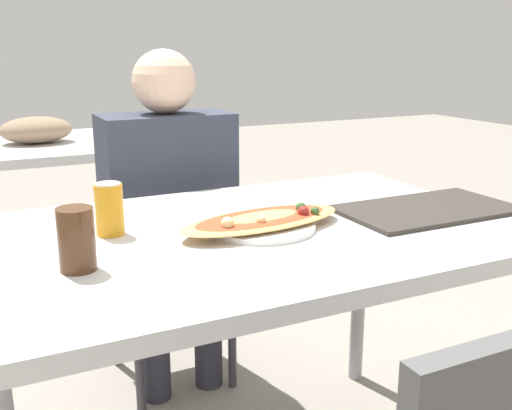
# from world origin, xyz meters

# --- Properties ---
(dining_table) EXTENTS (1.33, 0.85, 0.77)m
(dining_table) POSITION_xyz_m (0.00, 0.00, 0.69)
(dining_table) COLOR silver
(dining_table) RESTS_ON ground_plane
(chair_far_seated) EXTENTS (0.40, 0.40, 0.91)m
(chair_far_seated) POSITION_xyz_m (0.00, 0.76, 0.51)
(chair_far_seated) COLOR #4C4C4C
(chair_far_seated) RESTS_ON ground_plane
(person_seated) EXTENTS (0.44, 0.25, 1.19)m
(person_seated) POSITION_xyz_m (0.00, 0.64, 0.71)
(person_seated) COLOR #2D2D38
(person_seated) RESTS_ON ground_plane
(pizza_main) EXTENTS (0.46, 0.26, 0.05)m
(pizza_main) POSITION_xyz_m (0.02, -0.01, 0.79)
(pizza_main) COLOR white
(pizza_main) RESTS_ON dining_table
(soda_can) EXTENTS (0.07, 0.07, 0.12)m
(soda_can) POSITION_xyz_m (-0.32, 0.11, 0.83)
(soda_can) COLOR orange
(soda_can) RESTS_ON dining_table
(drink_glass) EXTENTS (0.07, 0.07, 0.13)m
(drink_glass) POSITION_xyz_m (-0.43, -0.10, 0.83)
(drink_glass) COLOR #4C2D19
(drink_glass) RESTS_ON dining_table
(serving_tray) EXTENTS (0.48, 0.27, 0.01)m
(serving_tray) POSITION_xyz_m (0.50, -0.07, 0.77)
(serving_tray) COLOR #332D28
(serving_tray) RESTS_ON dining_table
(background_table) EXTENTS (1.10, 0.80, 0.89)m
(background_table) POSITION_xyz_m (-0.13, 1.63, 0.71)
(background_table) COLOR silver
(background_table) RESTS_ON ground_plane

